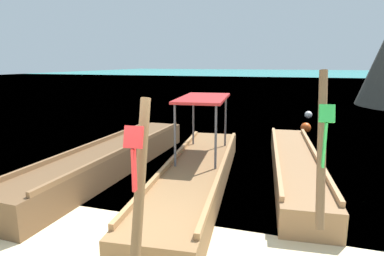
{
  "coord_description": "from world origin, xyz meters",
  "views": [
    {
      "loc": [
        2.16,
        -3.2,
        2.78
      ],
      "look_at": [
        0.0,
        3.8,
        1.28
      ],
      "focal_mm": 30.18,
      "sensor_mm": 36.0,
      "label": 1
    }
  ],
  "objects_px": {
    "mooring_buoy_near": "(308,115)",
    "mooring_buoy_far": "(306,128)",
    "longtail_boat_yellow_ribbon": "(111,159)",
    "longtail_boat_green_ribbon": "(295,165)",
    "longtail_boat_red_ribbon": "(196,174)"
  },
  "relations": [
    {
      "from": "mooring_buoy_near",
      "to": "mooring_buoy_far",
      "type": "bearing_deg",
      "value": -93.97
    },
    {
      "from": "longtail_boat_yellow_ribbon",
      "to": "mooring_buoy_far",
      "type": "relative_size",
      "value": 18.67
    },
    {
      "from": "mooring_buoy_near",
      "to": "mooring_buoy_far",
      "type": "xyz_separation_m",
      "value": [
        -0.25,
        -3.57,
        0.02
      ]
    },
    {
      "from": "longtail_boat_yellow_ribbon",
      "to": "longtail_boat_green_ribbon",
      "type": "bearing_deg",
      "value": 12.62
    },
    {
      "from": "mooring_buoy_near",
      "to": "mooring_buoy_far",
      "type": "relative_size",
      "value": 0.91
    },
    {
      "from": "longtail_boat_green_ribbon",
      "to": "mooring_buoy_far",
      "type": "xyz_separation_m",
      "value": [
        0.44,
        5.38,
        -0.08
      ]
    },
    {
      "from": "longtail_boat_yellow_ribbon",
      "to": "longtail_boat_red_ribbon",
      "type": "distance_m",
      "value": 2.48
    },
    {
      "from": "mooring_buoy_near",
      "to": "longtail_boat_yellow_ribbon",
      "type": "bearing_deg",
      "value": -117.66
    },
    {
      "from": "longtail_boat_red_ribbon",
      "to": "mooring_buoy_near",
      "type": "relative_size",
      "value": 19.08
    },
    {
      "from": "longtail_boat_yellow_ribbon",
      "to": "longtail_boat_green_ribbon",
      "type": "height_order",
      "value": "longtail_boat_yellow_ribbon"
    },
    {
      "from": "longtail_boat_yellow_ribbon",
      "to": "longtail_boat_red_ribbon",
      "type": "relative_size",
      "value": 1.08
    },
    {
      "from": "longtail_boat_green_ribbon",
      "to": "longtail_boat_red_ribbon",
      "type": "bearing_deg",
      "value": -144.96
    },
    {
      "from": "longtail_boat_yellow_ribbon",
      "to": "mooring_buoy_far",
      "type": "distance_m",
      "value": 8.1
    },
    {
      "from": "longtail_boat_yellow_ribbon",
      "to": "mooring_buoy_far",
      "type": "xyz_separation_m",
      "value": [
        4.98,
        6.4,
        -0.13
      ]
    },
    {
      "from": "longtail_boat_yellow_ribbon",
      "to": "mooring_buoy_far",
      "type": "height_order",
      "value": "longtail_boat_yellow_ribbon"
    }
  ]
}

